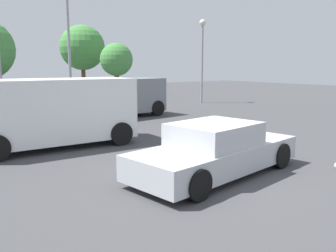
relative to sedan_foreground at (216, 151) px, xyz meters
The scene contains 8 objects.
ground_plane 0.68m from the sedan_foreground, 168.40° to the right, with size 80.00×80.00×0.00m, color #424244.
sedan_foreground is the anchor object (origin of this frame).
van_white 5.65m from the sedan_foreground, 112.64° to the left, with size 5.00×2.27×2.17m.
suv_dark 10.26m from the sedan_foreground, 74.95° to the left, with size 4.83×2.58×1.94m.
light_post_near 12.65m from the sedan_foreground, 85.77° to the left, with size 0.44×0.44×7.21m.
light_post_mid 17.13m from the sedan_foreground, 50.44° to the left, with size 0.44×0.44×5.70m.
tree_back_right 25.78m from the sedan_foreground, 74.65° to the left, with size 3.97×3.97×6.16m.
tree_far_right 21.44m from the sedan_foreground, 68.95° to the left, with size 2.63×2.63×4.39m.
Camera 1 is at (-5.33, -5.95, 2.57)m, focal length 37.92 mm.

